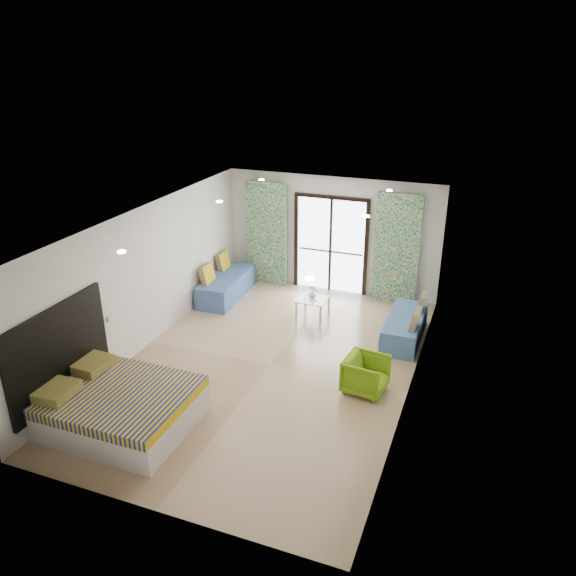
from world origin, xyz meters
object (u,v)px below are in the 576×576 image
(daybed_right, at_px, (405,327))
(coffee_table, at_px, (313,301))
(armchair, at_px, (366,373))
(daybed_left, at_px, (226,285))
(bed, at_px, (119,407))

(daybed_right, distance_m, coffee_table, 2.05)
(armchair, bearing_deg, daybed_left, 62.57)
(daybed_left, distance_m, coffee_table, 2.23)
(bed, height_order, daybed_right, daybed_right)
(daybed_left, bearing_deg, coffee_table, -10.00)
(bed, height_order, daybed_left, daybed_left)
(daybed_left, xyz_separation_m, armchair, (3.93, -2.66, 0.06))
(bed, xyz_separation_m, daybed_right, (3.59, 4.29, -0.04))
(daybed_left, distance_m, daybed_right, 4.27)
(coffee_table, bearing_deg, bed, -108.83)
(daybed_right, relative_size, armchair, 2.51)
(bed, xyz_separation_m, armchair, (3.29, 2.22, 0.03))
(coffee_table, bearing_deg, armchair, -54.15)
(coffee_table, distance_m, armchair, 2.94)
(daybed_left, distance_m, armchair, 4.75)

